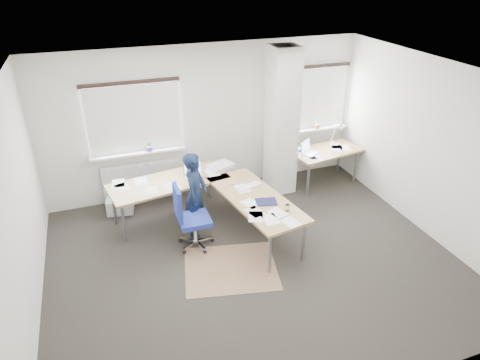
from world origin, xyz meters
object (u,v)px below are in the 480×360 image
object	(u,v)px
desk_main	(213,190)
desk_side	(326,152)
task_chair	(192,230)
person	(195,194)

from	to	relation	value
desk_main	desk_side	world-z (taller)	desk_side
desk_main	task_chair	distance (m)	0.77
desk_main	task_chair	xyz separation A→B (m)	(-0.49, -0.45, -0.39)
task_chair	desk_side	bearing A→B (deg)	22.44
task_chair	person	xyz separation A→B (m)	(0.16, 0.36, 0.42)
person	desk_main	bearing A→B (deg)	-41.14
task_chair	person	size ratio (longest dim) A/B	0.76
desk_main	person	distance (m)	0.34
task_chair	desk_main	bearing A→B (deg)	43.89
desk_side	task_chair	distance (m)	3.27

